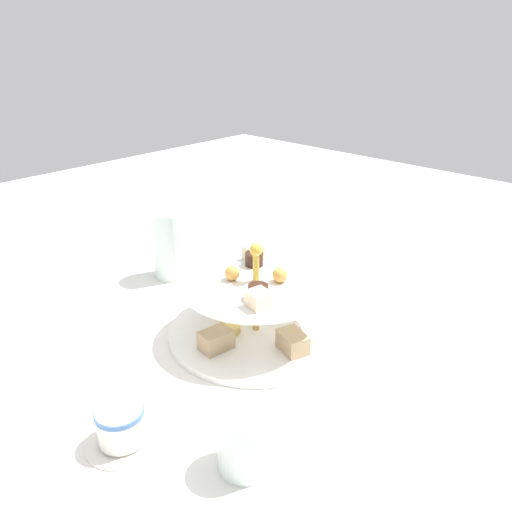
{
  "coord_description": "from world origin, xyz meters",
  "views": [
    {
      "loc": [
        0.53,
        0.5,
        0.46
      ],
      "look_at": [
        0.0,
        0.0,
        0.14
      ],
      "focal_mm": 36.82,
      "sensor_mm": 36.0,
      "label": 1
    }
  ],
  "objects_px": {
    "butter_knife_left": "(364,270)",
    "water_glass_tall_right": "(170,244)",
    "tiered_serving_stand": "(256,311)",
    "teacup_with_saucer": "(121,427)",
    "butter_knife_right": "(45,355)",
    "water_glass_short_left": "(245,440)"
  },
  "relations": [
    {
      "from": "water_glass_short_left",
      "to": "teacup_with_saucer",
      "type": "relative_size",
      "value": 0.81
    },
    {
      "from": "butter_knife_left",
      "to": "tiered_serving_stand",
      "type": "bearing_deg",
      "value": 98.57
    },
    {
      "from": "water_glass_tall_right",
      "to": "teacup_with_saucer",
      "type": "relative_size",
      "value": 1.49
    },
    {
      "from": "tiered_serving_stand",
      "to": "teacup_with_saucer",
      "type": "distance_m",
      "value": 0.29
    },
    {
      "from": "water_glass_tall_right",
      "to": "butter_knife_right",
      "type": "relative_size",
      "value": 0.79
    },
    {
      "from": "tiered_serving_stand",
      "to": "water_glass_short_left",
      "type": "relative_size",
      "value": 3.89
    },
    {
      "from": "tiered_serving_stand",
      "to": "water_glass_tall_right",
      "type": "xyz_separation_m",
      "value": [
        -0.05,
        -0.27,
        0.02
      ]
    },
    {
      "from": "water_glass_tall_right",
      "to": "tiered_serving_stand",
      "type": "bearing_deg",
      "value": 80.62
    },
    {
      "from": "tiered_serving_stand",
      "to": "butter_knife_left",
      "type": "height_order",
      "value": "tiered_serving_stand"
    },
    {
      "from": "butter_knife_right",
      "to": "water_glass_short_left",
      "type": "bearing_deg",
      "value": 44.8
    },
    {
      "from": "butter_knife_left",
      "to": "butter_knife_right",
      "type": "xyz_separation_m",
      "value": [
        0.59,
        -0.19,
        0.0
      ]
    },
    {
      "from": "water_glass_tall_right",
      "to": "water_glass_short_left",
      "type": "xyz_separation_m",
      "value": [
        0.26,
        0.45,
        -0.03
      ]
    },
    {
      "from": "teacup_with_saucer",
      "to": "water_glass_short_left",
      "type": "bearing_deg",
      "value": 120.11
    },
    {
      "from": "butter_knife_right",
      "to": "teacup_with_saucer",
      "type": "bearing_deg",
      "value": 31.2
    },
    {
      "from": "butter_knife_left",
      "to": "water_glass_tall_right",
      "type": "bearing_deg",
      "value": 54.33
    },
    {
      "from": "butter_knife_right",
      "to": "tiered_serving_stand",
      "type": "bearing_deg",
      "value": 90.42
    },
    {
      "from": "tiered_serving_stand",
      "to": "butter_knife_right",
      "type": "xyz_separation_m",
      "value": [
        0.26,
        -0.19,
        -0.04
      ]
    },
    {
      "from": "tiered_serving_stand",
      "to": "butter_knife_left",
      "type": "bearing_deg",
      "value": -179.56
    },
    {
      "from": "tiered_serving_stand",
      "to": "water_glass_short_left",
      "type": "distance_m",
      "value": 0.28
    },
    {
      "from": "tiered_serving_stand",
      "to": "teacup_with_saucer",
      "type": "relative_size",
      "value": 3.15
    },
    {
      "from": "tiered_serving_stand",
      "to": "butter_knife_left",
      "type": "xyz_separation_m",
      "value": [
        -0.33,
        -0.0,
        -0.04
      ]
    },
    {
      "from": "tiered_serving_stand",
      "to": "butter_knife_left",
      "type": "distance_m",
      "value": 0.33
    }
  ]
}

